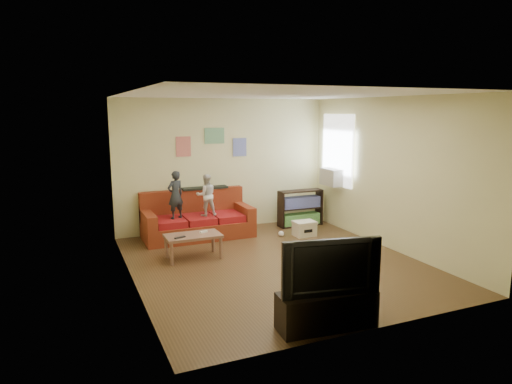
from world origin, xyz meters
name	(u,v)px	position (x,y,z in m)	size (l,w,h in m)	color
room_shell	(276,182)	(0.00, 0.00, 1.35)	(4.52, 5.02, 2.72)	brown
sofa	(197,221)	(-0.72, 2.07, 0.31)	(2.11, 0.97, 0.93)	maroon
child_a	(175,195)	(-1.17, 1.90, 0.90)	(0.33, 0.22, 0.91)	#272C32
child_b	(206,195)	(-0.57, 1.90, 0.85)	(0.39, 0.31, 0.81)	silver
coffee_table	(193,238)	(-1.16, 0.76, 0.36)	(0.92, 0.51, 0.42)	#845B48
remote	(180,237)	(-1.41, 0.64, 0.43)	(0.19, 0.05, 0.02)	black
game_controller	(204,232)	(-0.96, 0.81, 0.43)	(0.14, 0.04, 0.03)	white
bookshelf	(300,210)	(1.57, 2.03, 0.35)	(0.97, 0.29, 0.77)	black
window	(338,150)	(2.22, 1.65, 1.64)	(0.04, 1.08, 1.48)	white
ac_unit	(332,177)	(2.10, 1.65, 1.08)	(0.28, 0.55, 0.35)	#B7B2A3
artwork_left	(183,147)	(-0.85, 2.48, 1.75)	(0.30, 0.01, 0.40)	#D87266
artwork_center	(214,136)	(-0.20, 2.48, 1.95)	(0.42, 0.01, 0.32)	#72B27F
artwork_right	(240,147)	(0.35, 2.48, 1.70)	(0.30, 0.01, 0.38)	#727FCC
file_box	(304,228)	(1.25, 1.27, 0.15)	(0.43, 0.33, 0.30)	#EEE9CB
tv_stand	(327,310)	(-0.43, -2.25, 0.21)	(1.14, 0.38, 0.43)	black
television	(328,264)	(-0.43, -2.25, 0.76)	(1.14, 0.15, 0.66)	black
tissue	(281,234)	(0.80, 1.40, 0.06)	(0.11, 0.11, 0.11)	white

